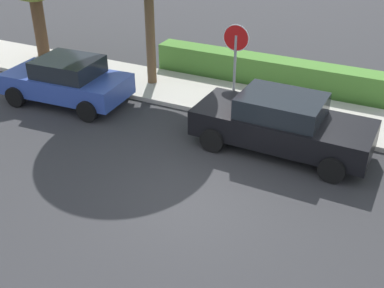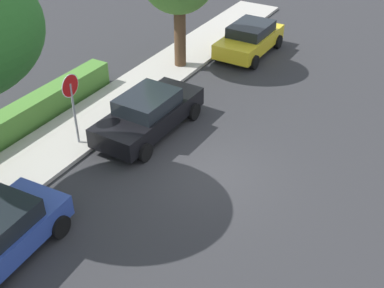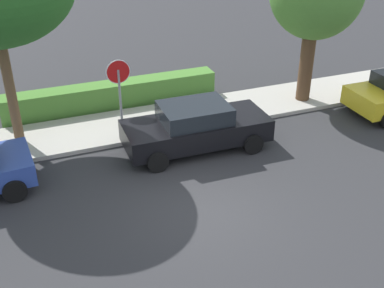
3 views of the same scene
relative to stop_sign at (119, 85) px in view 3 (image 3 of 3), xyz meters
name	(u,v)px [view 3 (image 3 of 3)]	position (x,y,z in m)	size (l,w,h in m)	color
ground_plane	(199,207)	(0.88, -4.54, -1.85)	(60.00, 60.00, 0.00)	#2D2D30
sidewalk_curb	(143,123)	(0.88, 0.62, -1.78)	(32.00, 2.46, 0.14)	#B2ADA3
stop_sign	(119,85)	(0.00, 0.00, 0.00)	(0.78, 0.08, 2.69)	gray
parked_car_black	(196,127)	(1.97, -1.61, -1.08)	(4.60, 2.10, 1.52)	black
front_yard_hedge	(113,96)	(0.24, 2.40, -1.35)	(7.94, 0.80, 0.99)	#4C8433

